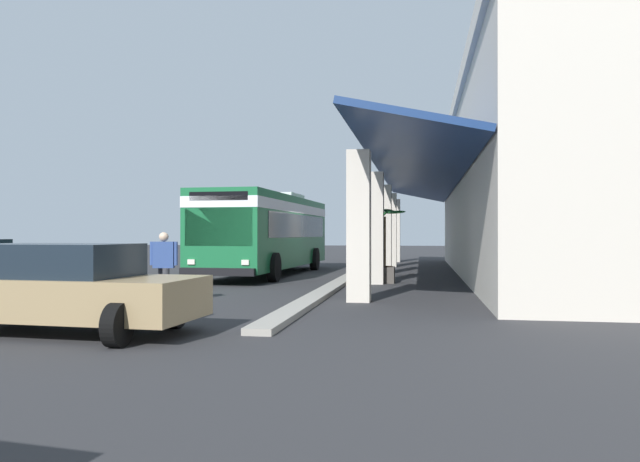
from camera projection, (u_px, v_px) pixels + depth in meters
name	position (u px, v px, depth m)	size (l,w,h in m)	color
ground	(500.00, 278.00, 22.08)	(120.00, 120.00, 0.00)	#2D2D30
curb_strip	(358.00, 272.00, 24.63)	(30.80, 0.50, 0.12)	#9E998E
plaza_building	(605.00, 183.00, 23.03)	(25.96, 14.68, 7.23)	beige
transit_bus	(268.00, 228.00, 24.02)	(11.28, 3.05, 3.34)	#196638
parked_sedan_tan	(63.00, 287.00, 9.76)	(2.60, 4.49, 1.47)	#9E845B
pedestrian	(164.00, 263.00, 14.05)	(0.43, 0.68, 1.67)	#38383D
potted_palm	(383.00, 260.00, 19.79)	(1.54, 1.87, 2.50)	#4C4742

